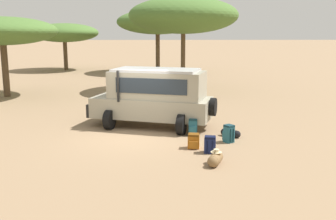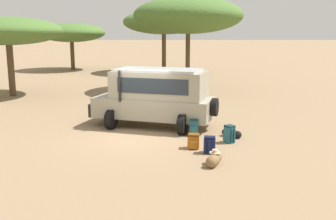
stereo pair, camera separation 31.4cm
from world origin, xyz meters
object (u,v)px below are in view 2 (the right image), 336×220
object	(u,v)px
acacia_tree_left_mid	(70,33)
acacia_tree_centre_back	(7,31)
backpack_near_rear_wheel	(228,134)
acacia_tree_right_mid	(163,22)
backpack_outermost	(209,145)
duffel_bag_low_black_case	(213,159)
safari_vehicle	(155,96)
backpack_cluster_center	(193,127)
backpack_beside_front_wheel	(193,141)
acacia_tree_far_right	(187,16)
duffel_bag_soft_canvas	(231,133)

from	to	relation	value
acacia_tree_left_mid	acacia_tree_centre_back	distance (m)	16.51
backpack_near_rear_wheel	acacia_tree_right_mid	world-z (taller)	acacia_tree_right_mid
backpack_outermost	duffel_bag_low_black_case	distance (m)	1.17
backpack_outermost	duffel_bag_low_black_case	bearing A→B (deg)	-89.37
duffel_bag_low_black_case	acacia_tree_centre_back	size ratio (longest dim) A/B	0.13
safari_vehicle	backpack_cluster_center	size ratio (longest dim) A/B	8.30
safari_vehicle	backpack_beside_front_wheel	size ratio (longest dim) A/B	10.67
backpack_outermost	acacia_tree_far_right	distance (m)	14.57
duffel_bag_low_black_case	acacia_tree_centre_back	xyz separation A→B (m)	(-11.01, 12.76, 3.76)
acacia_tree_centre_back	duffel_bag_soft_canvas	bearing A→B (deg)	-38.60
backpack_cluster_center	safari_vehicle	bearing A→B (deg)	135.37
backpack_cluster_center	acacia_tree_centre_back	size ratio (longest dim) A/B	0.10
acacia_tree_left_mid	acacia_tree_right_mid	distance (m)	9.77
acacia_tree_right_mid	acacia_tree_far_right	world-z (taller)	acacia_tree_far_right
backpack_beside_front_wheel	acacia_tree_far_right	size ratio (longest dim) A/B	0.07
backpack_cluster_center	duffel_bag_low_black_case	world-z (taller)	backpack_cluster_center
backpack_beside_front_wheel	duffel_bag_low_black_case	bearing A→B (deg)	-73.27
backpack_outermost	acacia_tree_right_mid	bearing A→B (deg)	93.93
acacia_tree_left_mid	acacia_tree_right_mid	size ratio (longest dim) A/B	0.88
backpack_near_rear_wheel	acacia_tree_left_mid	world-z (taller)	acacia_tree_left_mid
safari_vehicle	duffel_bag_soft_canvas	xyz separation A→B (m)	(2.92, -1.73, -1.15)
duffel_bag_soft_canvas	acacia_tree_far_right	bearing A→B (deg)	95.34
backpack_cluster_center	acacia_tree_right_mid	size ratio (longest dim) A/B	0.08
safari_vehicle	backpack_near_rear_wheel	distance (m)	3.80
acacia_tree_right_mid	safari_vehicle	bearing A→B (deg)	-90.29
backpack_cluster_center	duffel_bag_soft_canvas	bearing A→B (deg)	-10.15
backpack_near_rear_wheel	duffel_bag_soft_canvas	distance (m)	0.79
duffel_bag_soft_canvas	acacia_tree_centre_back	bearing A→B (deg)	141.40
backpack_cluster_center	acacia_tree_centre_back	xyz separation A→B (m)	(-10.62, 9.36, 3.62)
safari_vehicle	backpack_beside_front_wheel	xyz separation A→B (m)	(1.38, -3.19, -1.04)
duffel_bag_soft_canvas	acacia_tree_left_mid	distance (m)	29.07
backpack_near_rear_wheel	backpack_outermost	distance (m)	1.50
backpack_cluster_center	acacia_tree_centre_back	bearing A→B (deg)	138.62
backpack_cluster_center	backpack_near_rear_wheel	size ratio (longest dim) A/B	1.01
acacia_tree_left_mid	acacia_tree_right_mid	world-z (taller)	acacia_tree_right_mid
backpack_outermost	duffel_bag_low_black_case	size ratio (longest dim) A/B	0.66
backpack_beside_front_wheel	backpack_near_rear_wheel	xyz separation A→B (m)	(1.33, 0.71, 0.07)
safari_vehicle	acacia_tree_centre_back	world-z (taller)	acacia_tree_centre_back
acacia_tree_left_mid	backpack_outermost	bearing A→B (deg)	-68.31
safari_vehicle	duffel_bag_soft_canvas	bearing A→B (deg)	-30.72
backpack_cluster_center	duffel_bag_low_black_case	bearing A→B (deg)	-83.51
acacia_tree_right_mid	acacia_tree_far_right	xyz separation A→B (m)	(1.70, -11.89, 0.17)
duffel_bag_low_black_case	acacia_tree_far_right	world-z (taller)	acacia_tree_far_right
backpack_cluster_center	acacia_tree_left_mid	distance (m)	28.24
backpack_near_rear_wheel	duffel_bag_low_black_case	xyz separation A→B (m)	(-0.82, -2.41, -0.14)
acacia_tree_far_right	duffel_bag_low_black_case	bearing A→B (deg)	-89.72
duffel_bag_soft_canvas	acacia_tree_far_right	size ratio (longest dim) A/B	0.10
duffel_bag_low_black_case	acacia_tree_centre_back	distance (m)	17.26
backpack_outermost	acacia_tree_centre_back	distance (m)	16.39
backpack_outermost	backpack_near_rear_wheel	bearing A→B (deg)	55.96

